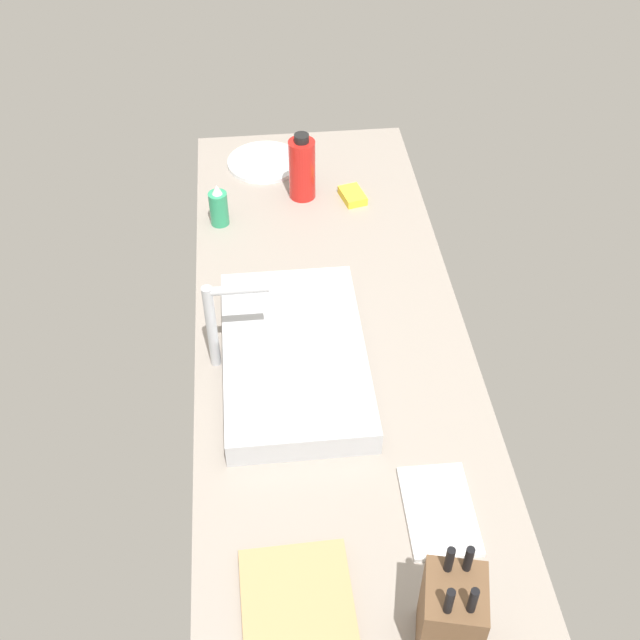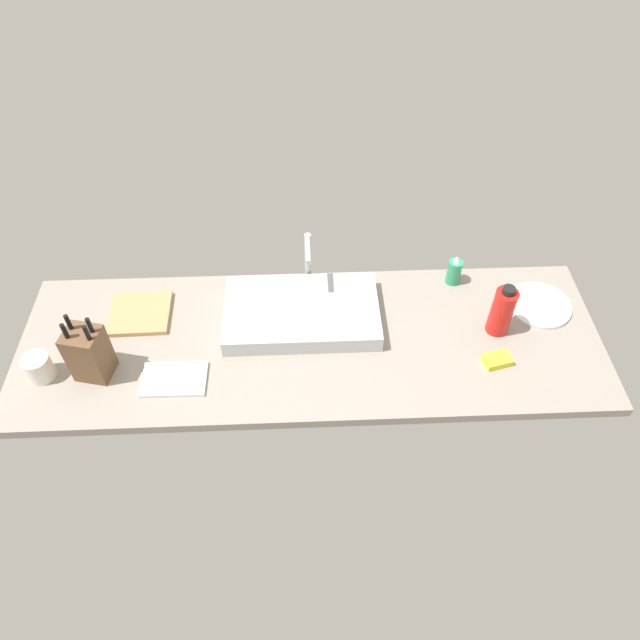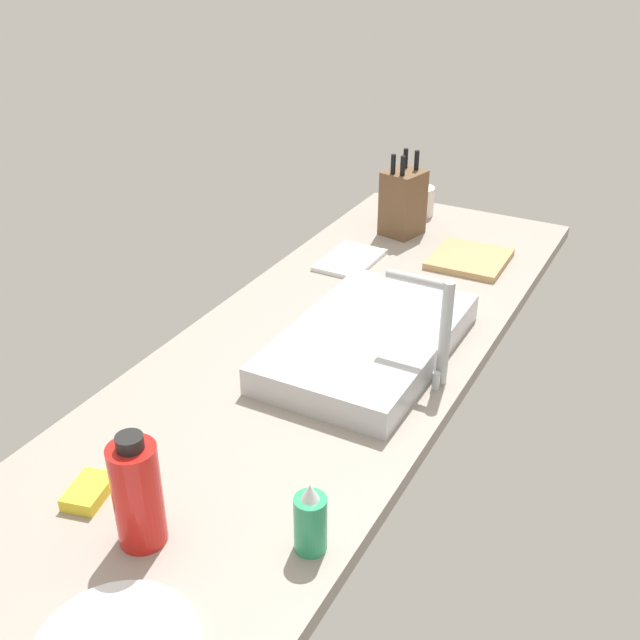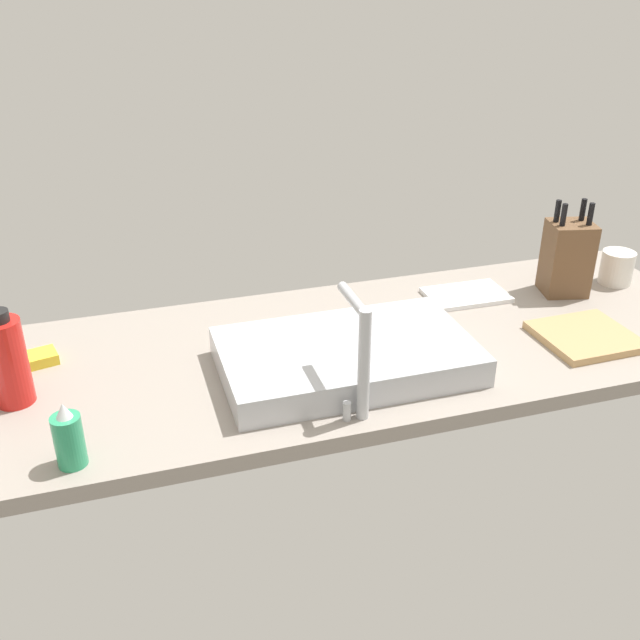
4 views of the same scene
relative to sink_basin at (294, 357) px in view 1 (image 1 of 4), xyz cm
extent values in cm
cube|color=gray|center=(2.92, -9.74, -4.91)|extent=(199.44, 65.64, 3.50)
cube|color=#B7BABF|center=(0.00, 0.00, 0.00)|extent=(53.82, 32.26, 6.32)
cylinder|color=#B7BABF|center=(2.63, 18.08, 8.45)|extent=(2.40, 2.40, 23.22)
cylinder|color=#B7BABF|center=(2.63, 11.48, 19.06)|extent=(2.00, 13.21, 2.00)
cylinder|color=#B7BABF|center=(6.13, 18.08, -1.16)|extent=(1.60, 1.60, 4.00)
cube|color=brown|center=(-67.60, -20.56, 6.44)|extent=(13.04, 12.20, 19.21)
cylinder|color=black|center=(-70.90, -21.82, 18.90)|extent=(1.68, 1.68, 5.70)
cylinder|color=black|center=(-70.65, -18.24, 18.90)|extent=(1.68, 1.68, 5.70)
cylinder|color=black|center=(-64.10, -22.79, 18.90)|extent=(1.68, 1.68, 5.70)
cylinder|color=black|center=(-63.91, -19.78, 18.90)|extent=(1.68, 1.68, 5.70)
cube|color=tan|center=(-57.46, 4.11, -2.26)|extent=(21.50, 20.38, 1.80)
cylinder|color=#2D9966|center=(56.72, 16.49, 1.81)|extent=(5.22, 5.22, 9.94)
cone|color=silver|center=(56.72, 16.49, 8.17)|extent=(2.87, 2.87, 2.80)
cylinder|color=red|center=(67.57, -7.71, 5.88)|extent=(7.68, 7.68, 18.08)
cylinder|color=black|center=(67.57, -7.71, 16.01)|extent=(4.22, 4.22, 2.20)
cylinder|color=white|center=(85.66, 2.52, -2.56)|extent=(22.78, 22.78, 1.20)
cube|color=white|center=(-41.82, -25.11, -2.56)|extent=(20.96, 13.70, 1.20)
cube|color=yellow|center=(64.37, -22.08, -1.96)|extent=(10.16, 7.95, 2.40)
camera|label=1|loc=(-124.54, 6.86, 132.03)|focal=44.45mm
camera|label=2|loc=(0.64, -140.20, 153.20)|focal=33.29mm
camera|label=3|loc=(133.24, 59.08, 86.27)|focal=43.09mm
camera|label=4|loc=(45.19, 126.84, 77.83)|focal=40.58mm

